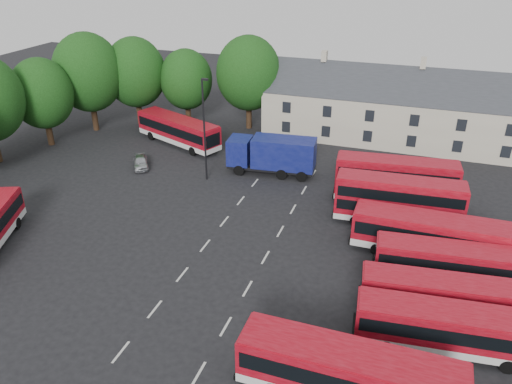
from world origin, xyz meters
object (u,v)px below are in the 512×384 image
lamppost (204,128)px  box_truck (273,154)px  bus_dd_south (399,199)px  silver_car (141,162)px  bus_row_a (349,371)px

lamppost → box_truck: bearing=31.2°
bus_dd_south → silver_car: (-26.53, 3.44, -1.78)m
bus_row_a → box_truck: (-12.06, 25.69, 0.22)m
bus_dd_south → lamppost: 19.19m
bus_row_a → box_truck: box_truck is taller
bus_row_a → bus_dd_south: bearing=87.7°
box_truck → silver_car: 14.05m
box_truck → silver_car: (-13.62, -3.06, -1.54)m
silver_car → bus_row_a: bearing=-74.4°
bus_row_a → lamppost: bearing=129.1°
lamppost → bus_dd_south: bearing=-9.1°
bus_dd_south → silver_car: bearing=168.7°
lamppost → silver_car: bearing=176.7°
bus_dd_south → silver_car: 26.81m
box_truck → lamppost: 7.54m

